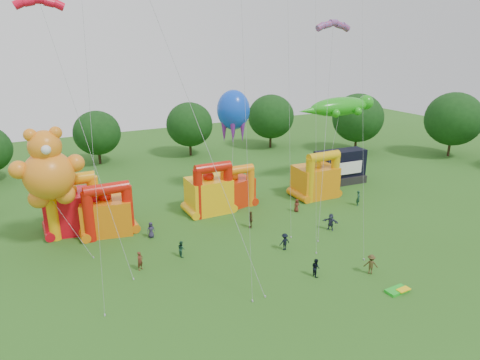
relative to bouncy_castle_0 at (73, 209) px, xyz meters
name	(u,v)px	position (x,y,z in m)	size (l,w,h in m)	color
ground	(369,347)	(15.37, -29.28, -2.63)	(160.00, 160.00, 0.00)	#2A5818
tree_ring	(358,267)	(14.23, -28.69, 3.63)	(119.40, 121.46, 12.07)	#352314
bouncy_castle_0	(73,209)	(0.00, 0.00, 0.00)	(6.15, 5.27, 6.96)	red
bouncy_castle_1	(107,213)	(3.17, -2.12, -0.34)	(5.96, 5.15, 6.03)	orange
bouncy_castle_2	(210,193)	(15.40, -1.93, -0.14)	(5.04, 4.06, 6.56)	#FFB50D
bouncy_castle_3	(234,189)	(19.01, -1.27, -0.52)	(5.32, 4.63, 5.51)	red
bouncy_castle_4	(316,179)	(30.21, -3.56, -0.18)	(5.48, 4.50, 6.47)	orange
stage_trailer	(340,167)	(36.68, -0.63, -0.24)	(7.84, 3.44, 4.97)	black
teddy_bear_kite	(55,187)	(-1.66, -3.67, 3.91)	(6.84, 6.86, 12.43)	orange
gecko_kite	(334,139)	(35.12, -0.74, 4.18)	(13.04, 6.52, 12.51)	#1E9D16
octopus_kite	(233,151)	(19.87, 0.68, 3.99)	(5.78, 8.46, 14.15)	blue
parafoil_kites	(212,141)	(10.87, -13.33, 9.16)	(32.13, 15.39, 25.42)	red
diamond_kites	(271,95)	(16.25, -14.18, 12.90)	(26.42, 14.94, 36.70)	red
folded_kite_bundle	(398,290)	(22.37, -25.31, -2.49)	(2.03, 1.16, 0.31)	green
spectator_0	(151,230)	(6.94, -5.57, -1.76)	(0.85, 0.56, 1.75)	#29253E
spectator_1	(140,261)	(4.13, -11.68, -1.73)	(0.66, 0.43, 1.80)	#542518
spectator_2	(181,249)	(8.38, -11.02, -1.82)	(0.79, 0.62, 1.62)	#19402D
spectator_3	(285,242)	(18.05, -14.52, -1.75)	(1.15, 0.66, 1.77)	black
spectator_4	(251,220)	(17.61, -8.30, -1.66)	(1.14, 0.48, 1.95)	#43341A
spectator_5	(331,222)	(25.17, -12.93, -1.67)	(1.78, 0.57, 1.92)	#2B2F47
spectator_6	(297,205)	(24.86, -6.82, -1.82)	(0.79, 0.52, 1.62)	#522217
spectator_7	(358,198)	(32.99, -8.74, -1.65)	(0.72, 0.47, 1.97)	#173A28
spectator_8	(316,267)	(17.75, -20.03, -1.78)	(0.82, 0.64, 1.69)	black
spectator_9	(371,264)	(22.41, -22.01, -1.69)	(1.22, 0.70, 1.89)	#43371B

